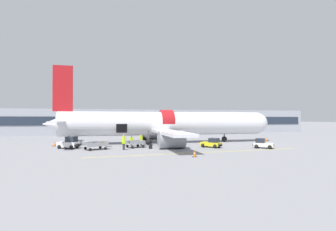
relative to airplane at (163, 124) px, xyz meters
The scene contains 18 objects.
ground_plane 8.56m from the airplane, 100.96° to the right, with size 500.00×500.00×0.00m, color gray.
apron_marking_line 13.83m from the airplane, 82.26° to the right, with size 27.94×2.53×0.01m.
terminal_strip 30.91m from the airplane, 92.79° to the left, with size 99.23×13.70×6.59m.
airplane is the anchor object (origin of this frame).
baggage_tug_lead 10.27m from the airplane, 57.44° to the right, with size 2.83×3.06×1.39m.
baggage_tug_mid 16.46m from the airplane, 42.31° to the right, with size 2.80×2.76×1.40m.
baggage_tug_rear 15.59m from the airplane, 161.72° to the right, with size 3.23×2.67×1.69m.
baggage_cart_loading 8.37m from the airplane, 132.69° to the right, with size 3.45×2.51×1.02m.
baggage_cart_queued 13.28m from the airplane, 146.79° to the right, with size 3.96×2.85×1.04m.
ground_crew_loader_a 11.13m from the airplane, 131.87° to the right, with size 0.55×0.55×1.72m.
ground_crew_loader_b 6.04m from the airplane, 139.82° to the right, with size 0.59×0.58×1.85m.
ground_crew_driver 7.14m from the airplane, 149.37° to the right, with size 0.51×0.49×1.57m.
ground_crew_supervisor 8.22m from the airplane, 152.01° to the right, with size 0.58×0.58×1.82m.
suitcase_on_tarmac_upright 9.08m from the airplane, 114.41° to the right, with size 0.50×0.34×0.75m.
safety_cone_nose 19.71m from the airplane, ahead, with size 0.55×0.55×0.75m.
safety_cone_engine_left 16.75m from the airplane, 90.39° to the right, with size 0.50×0.50×0.72m.
safety_cone_wingtip 8.92m from the airplane, 81.24° to the right, with size 0.51×0.51×0.72m.
safety_cone_tail 17.54m from the airplane, behind, with size 0.64×0.64×0.63m.
Camera 1 is at (-8.16, -36.05, 4.23)m, focal length 28.00 mm.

